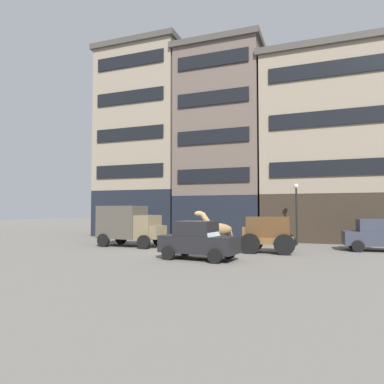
% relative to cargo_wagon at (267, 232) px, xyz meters
% --- Properties ---
extents(ground_plane, '(120.00, 120.00, 0.00)m').
position_rel_cargo_wagon_xyz_m(ground_plane, '(-4.14, -1.25, -1.15)').
color(ground_plane, slate).
extents(building_far_left, '(8.20, 7.37, 17.41)m').
position_rel_cargo_wagon_xyz_m(building_far_left, '(-12.58, 9.86, 7.60)').
color(building_far_left, black).
rests_on(building_far_left, ground_plane).
extents(building_center_left, '(7.44, 7.37, 16.27)m').
position_rel_cargo_wagon_xyz_m(building_center_left, '(-5.11, 9.86, 7.03)').
color(building_center_left, black).
rests_on(building_center_left, ground_plane).
extents(building_center_right, '(10.13, 7.37, 14.52)m').
position_rel_cargo_wagon_xyz_m(building_center_right, '(3.33, 9.86, 6.15)').
color(building_center_right, '#33281E').
rests_on(building_center_right, ground_plane).
extents(cargo_wagon, '(2.95, 1.60, 1.98)m').
position_rel_cargo_wagon_xyz_m(cargo_wagon, '(0.00, 0.00, 0.00)').
color(cargo_wagon, brown).
rests_on(cargo_wagon, ground_plane).
extents(draft_horse, '(2.35, 0.66, 2.30)m').
position_rel_cargo_wagon_xyz_m(draft_horse, '(-2.95, -0.00, 0.12)').
color(draft_horse, '#937047').
rests_on(draft_horse, ground_plane).
extents(delivery_truck_near, '(4.44, 2.34, 2.62)m').
position_rel_cargo_wagon_xyz_m(delivery_truck_near, '(-8.89, 0.36, 0.28)').
color(delivery_truck_near, '#7A6B4C').
rests_on(delivery_truck_near, ground_plane).
extents(sedan_dark, '(3.86, 2.21, 1.83)m').
position_rel_cargo_wagon_xyz_m(sedan_dark, '(-2.76, -3.60, -0.23)').
color(sedan_dark, black).
rests_on(sedan_dark, ground_plane).
extents(sedan_light, '(3.81, 2.08, 1.83)m').
position_rel_cargo_wagon_xyz_m(sedan_light, '(5.80, 3.06, -0.23)').
color(sedan_light, '#333847').
rests_on(sedan_light, ground_plane).
extents(pedestrian_officer, '(0.45, 0.45, 1.79)m').
position_rel_cargo_wagon_xyz_m(pedestrian_officer, '(-12.24, 2.37, -0.17)').
color(pedestrian_officer, black).
rests_on(pedestrian_officer, ground_plane).
extents(streetlamp_curbside, '(0.32, 0.32, 4.12)m').
position_rel_cargo_wagon_xyz_m(streetlamp_curbside, '(1.24, 4.92, 1.52)').
color(streetlamp_curbside, black).
rests_on(streetlamp_curbside, ground_plane).
extents(fire_hydrant_curbside, '(0.24, 0.24, 0.83)m').
position_rel_cargo_wagon_xyz_m(fire_hydrant_curbside, '(-1.14, 4.88, -0.72)').
color(fire_hydrant_curbside, maroon).
rests_on(fire_hydrant_curbside, ground_plane).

